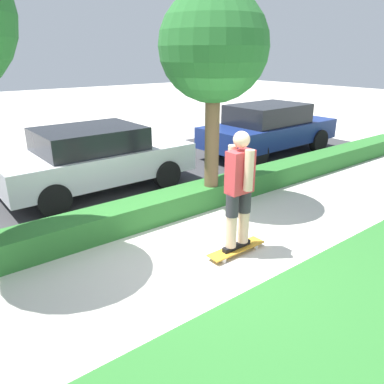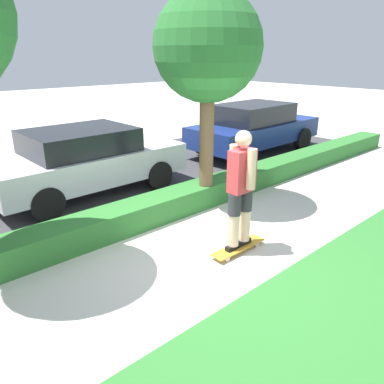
% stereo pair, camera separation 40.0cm
% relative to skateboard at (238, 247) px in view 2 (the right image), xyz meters
% --- Properties ---
extents(ground_plane, '(60.00, 60.00, 0.00)m').
position_rel_skateboard_xyz_m(ground_plane, '(-0.39, 0.20, -0.07)').
color(ground_plane, beige).
extents(street_asphalt, '(17.90, 5.00, 0.01)m').
position_rel_skateboard_xyz_m(street_asphalt, '(-0.39, 4.40, -0.07)').
color(street_asphalt, '#38383A').
rests_on(street_asphalt, ground_plane).
extents(hedge_row, '(17.90, 0.60, 0.44)m').
position_rel_skateboard_xyz_m(hedge_row, '(-0.39, 1.80, 0.15)').
color(hedge_row, '#2D702D').
rests_on(hedge_row, ground_plane).
extents(skateboard, '(1.00, 0.24, 0.09)m').
position_rel_skateboard_xyz_m(skateboard, '(0.00, 0.00, 0.00)').
color(skateboard, gold).
rests_on(skateboard, ground_plane).
extents(skater_person, '(0.51, 0.46, 1.79)m').
position_rel_skateboard_xyz_m(skater_person, '(-0.00, 0.00, 0.98)').
color(skater_person, black).
rests_on(skater_person, skateboard).
extents(tree_mid, '(1.93, 1.93, 3.96)m').
position_rel_skateboard_xyz_m(tree_mid, '(0.92, 1.68, 2.87)').
color(tree_mid, brown).
rests_on(tree_mid, ground_plane).
extents(parked_car_middle, '(4.11, 1.93, 1.41)m').
position_rel_skateboard_xyz_m(parked_car_middle, '(-0.46, 3.98, 0.67)').
color(parked_car_middle, silver).
rests_on(parked_car_middle, ground_plane).
extents(parked_car_rear, '(4.48, 1.90, 1.48)m').
position_rel_skateboard_xyz_m(parked_car_rear, '(5.02, 3.82, 0.71)').
color(parked_car_rear, navy).
rests_on(parked_car_rear, ground_plane).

